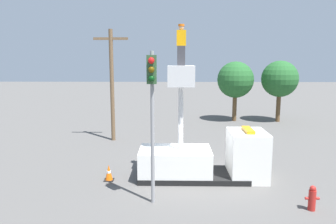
{
  "coord_description": "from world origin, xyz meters",
  "views": [
    {
      "loc": [
        -0.89,
        -14.33,
        5.43
      ],
      "look_at": [
        -1.12,
        -1.31,
        3.26
      ],
      "focal_mm": 35.0,
      "sensor_mm": 36.0,
      "label": 1
    }
  ],
  "objects_px": {
    "tree_left_bg": "(235,80)",
    "tree_right_bg": "(280,79)",
    "traffic_light_pole": "(152,98)",
    "fire_hydrant": "(312,198)",
    "traffic_cone_rear": "(109,173)",
    "utility_pole": "(112,81)",
    "bucket_truck": "(204,156)",
    "worker": "(181,45)"
  },
  "relations": [
    {
      "from": "tree_left_bg",
      "to": "tree_right_bg",
      "type": "relative_size",
      "value": 0.99
    },
    {
      "from": "traffic_cone_rear",
      "to": "tree_right_bg",
      "type": "distance_m",
      "value": 18.54
    },
    {
      "from": "traffic_cone_rear",
      "to": "tree_left_bg",
      "type": "distance_m",
      "value": 16.64
    },
    {
      "from": "fire_hydrant",
      "to": "tree_left_bg",
      "type": "relative_size",
      "value": 0.18
    },
    {
      "from": "traffic_light_pole",
      "to": "traffic_cone_rear",
      "type": "height_order",
      "value": "traffic_light_pole"
    },
    {
      "from": "tree_right_bg",
      "to": "fire_hydrant",
      "type": "bearing_deg",
      "value": -103.37
    },
    {
      "from": "traffic_cone_rear",
      "to": "utility_pole",
      "type": "bearing_deg",
      "value": 98.81
    },
    {
      "from": "fire_hydrant",
      "to": "tree_right_bg",
      "type": "xyz_separation_m",
      "value": [
        3.96,
        16.66,
        3.19
      ]
    },
    {
      "from": "traffic_light_pole",
      "to": "utility_pole",
      "type": "distance_m",
      "value": 10.13
    },
    {
      "from": "bucket_truck",
      "to": "tree_right_bg",
      "type": "height_order",
      "value": "tree_right_bg"
    },
    {
      "from": "traffic_cone_rear",
      "to": "bucket_truck",
      "type": "bearing_deg",
      "value": 5.44
    },
    {
      "from": "traffic_cone_rear",
      "to": "tree_left_bg",
      "type": "relative_size",
      "value": 0.14
    },
    {
      "from": "bucket_truck",
      "to": "traffic_cone_rear",
      "type": "bearing_deg",
      "value": -174.56
    },
    {
      "from": "traffic_light_pole",
      "to": "utility_pole",
      "type": "bearing_deg",
      "value": 108.66
    },
    {
      "from": "traffic_light_pole",
      "to": "tree_left_bg",
      "type": "height_order",
      "value": "traffic_light_pole"
    },
    {
      "from": "tree_right_bg",
      "to": "utility_pole",
      "type": "distance_m",
      "value": 14.56
    },
    {
      "from": "traffic_cone_rear",
      "to": "worker",
      "type": "bearing_deg",
      "value": 7.24
    },
    {
      "from": "traffic_light_pole",
      "to": "tree_left_bg",
      "type": "distance_m",
      "value": 17.57
    },
    {
      "from": "traffic_light_pole",
      "to": "traffic_cone_rear",
      "type": "relative_size",
      "value": 7.89
    },
    {
      "from": "traffic_cone_rear",
      "to": "tree_right_bg",
      "type": "bearing_deg",
      "value": 49.56
    },
    {
      "from": "traffic_light_pole",
      "to": "fire_hydrant",
      "type": "relative_size",
      "value": 6.11
    },
    {
      "from": "bucket_truck",
      "to": "fire_hydrant",
      "type": "height_order",
      "value": "bucket_truck"
    },
    {
      "from": "bucket_truck",
      "to": "fire_hydrant",
      "type": "distance_m",
      "value": 4.83
    },
    {
      "from": "tree_right_bg",
      "to": "utility_pole",
      "type": "bearing_deg",
      "value": -152.88
    },
    {
      "from": "traffic_light_pole",
      "to": "tree_right_bg",
      "type": "distance_m",
      "value": 18.92
    },
    {
      "from": "bucket_truck",
      "to": "traffic_light_pole",
      "type": "distance_m",
      "value": 4.61
    },
    {
      "from": "tree_left_bg",
      "to": "tree_right_bg",
      "type": "xyz_separation_m",
      "value": [
        3.68,
        -0.26,
        0.09
      ]
    },
    {
      "from": "worker",
      "to": "traffic_cone_rear",
      "type": "distance_m",
      "value": 6.49
    },
    {
      "from": "traffic_cone_rear",
      "to": "utility_pole",
      "type": "height_order",
      "value": "utility_pole"
    },
    {
      "from": "bucket_truck",
      "to": "traffic_cone_rear",
      "type": "xyz_separation_m",
      "value": [
        -4.28,
        -0.41,
        -0.68
      ]
    },
    {
      "from": "utility_pole",
      "to": "tree_left_bg",
      "type": "bearing_deg",
      "value": 36.61
    },
    {
      "from": "worker",
      "to": "traffic_light_pole",
      "type": "height_order",
      "value": "worker"
    },
    {
      "from": "bucket_truck",
      "to": "fire_hydrant",
      "type": "relative_size",
      "value": 6.16
    },
    {
      "from": "fire_hydrant",
      "to": "traffic_cone_rear",
      "type": "distance_m",
      "value": 8.35
    },
    {
      "from": "fire_hydrant",
      "to": "traffic_cone_rear",
      "type": "xyz_separation_m",
      "value": [
        -7.87,
        2.77,
        -0.11
      ]
    },
    {
      "from": "bucket_truck",
      "to": "worker",
      "type": "bearing_deg",
      "value": 180.0
    },
    {
      "from": "tree_left_bg",
      "to": "tree_right_bg",
      "type": "height_order",
      "value": "tree_right_bg"
    },
    {
      "from": "worker",
      "to": "utility_pole",
      "type": "xyz_separation_m",
      "value": [
        -4.33,
        6.84,
        -2.05
      ]
    },
    {
      "from": "utility_pole",
      "to": "tree_right_bg",
      "type": "bearing_deg",
      "value": 27.12
    },
    {
      "from": "fire_hydrant",
      "to": "utility_pole",
      "type": "distance_m",
      "value": 13.91
    },
    {
      "from": "tree_left_bg",
      "to": "traffic_light_pole",
      "type": "bearing_deg",
      "value": -110.1
    },
    {
      "from": "fire_hydrant",
      "to": "tree_left_bg",
      "type": "height_order",
      "value": "tree_left_bg"
    }
  ]
}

